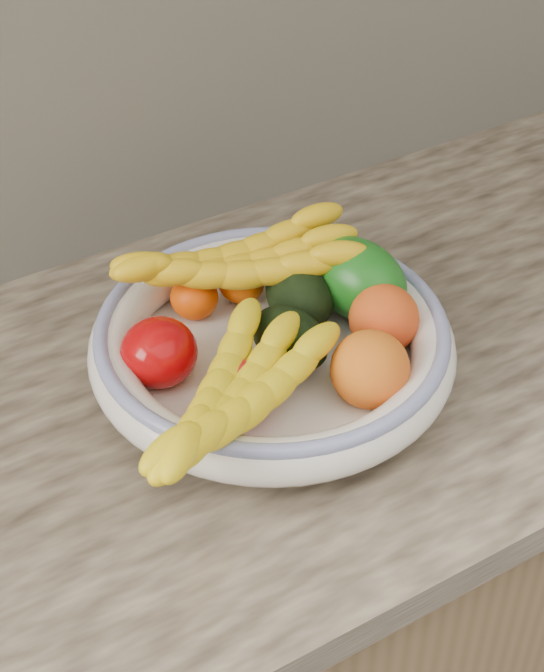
{
  "coord_description": "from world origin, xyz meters",
  "views": [
    {
      "loc": [
        -0.43,
        0.94,
        1.65
      ],
      "look_at": [
        0.0,
        1.66,
        0.96
      ],
      "focal_mm": 55.0,
      "sensor_mm": 36.0,
      "label": 1
    }
  ],
  "objects": [
    {
      "name": "avocado_center",
      "position": [
        0.01,
        1.64,
        0.96
      ],
      "size": [
        0.09,
        0.11,
        0.06
      ],
      "primitive_type": "ellipsoid",
      "rotation": [
        0.0,
        0.0,
        0.26
      ],
      "color": "black",
      "rests_on": "fruit_bowl"
    },
    {
      "name": "green_mango",
      "position": [
        0.12,
        1.68,
        0.98
      ],
      "size": [
        0.14,
        0.15,
        0.11
      ],
      "primitive_type": "ellipsoid",
      "rotation": [
        0.0,
        0.31,
        0.28
      ],
      "color": "#105610",
      "rests_on": "fruit_bowl"
    },
    {
      "name": "fruit_bowl",
      "position": [
        0.0,
        1.66,
        0.95
      ],
      "size": [
        0.39,
        0.39,
        0.08
      ],
      "color": "silver",
      "rests_on": "kitchen_counter"
    },
    {
      "name": "tomato_left",
      "position": [
        -0.12,
        1.7,
        0.96
      ],
      "size": [
        0.08,
        0.08,
        0.07
      ],
      "primitive_type": "ellipsoid",
      "rotation": [
        0.0,
        0.0,
        -0.01
      ],
      "color": "#AA0507",
      "rests_on": "fruit_bowl"
    },
    {
      "name": "clementine_back_right",
      "position": [
        0.02,
        1.77,
        0.95
      ],
      "size": [
        0.05,
        0.05,
        0.05
      ],
      "primitive_type": "ellipsoid",
      "rotation": [
        0.0,
        0.0,
        -0.01
      ],
      "color": "#FD6205",
      "rests_on": "fruit_bowl"
    },
    {
      "name": "kitchen_counter",
      "position": [
        0.0,
        1.69,
        0.46
      ],
      "size": [
        2.44,
        0.66,
        1.4
      ],
      "color": "brown",
      "rests_on": "ground"
    },
    {
      "name": "peach_front",
      "position": [
        0.05,
        1.56,
        0.97
      ],
      "size": [
        0.1,
        0.1,
        0.08
      ],
      "primitive_type": "ellipsoid",
      "rotation": [
        0.0,
        0.0,
        0.23
      ],
      "color": "orange",
      "rests_on": "fruit_bowl"
    },
    {
      "name": "tomato_near_left",
      "position": [
        -0.07,
        1.6,
        0.96
      ],
      "size": [
        0.08,
        0.08,
        0.07
      ],
      "primitive_type": "ellipsoid",
      "rotation": [
        0.0,
        0.0,
        -0.05
      ],
      "color": "red",
      "rests_on": "fruit_bowl"
    },
    {
      "name": "peach_right",
      "position": [
        0.11,
        1.61,
        0.97
      ],
      "size": [
        0.1,
        0.1,
        0.08
      ],
      "primitive_type": "ellipsoid",
      "rotation": [
        0.0,
        0.0,
        -0.41
      ],
      "color": "orange",
      "rests_on": "fruit_bowl"
    },
    {
      "name": "banana_bunch_back",
      "position": [
        0.01,
        1.75,
        0.99
      ],
      "size": [
        0.31,
        0.18,
        0.08
      ],
      "primitive_type": null,
      "rotation": [
        0.0,
        0.0,
        -0.25
      ],
      "color": "yellow",
      "rests_on": "fruit_bowl"
    },
    {
      "name": "banana_bunch_front",
      "position": [
        -0.1,
        1.57,
        0.98
      ],
      "size": [
        0.31,
        0.26,
        0.08
      ],
      "primitive_type": null,
      "rotation": [
        0.0,
        0.0,
        0.57
      ],
      "color": "yellow",
      "rests_on": "fruit_bowl"
    },
    {
      "name": "avocado_right",
      "position": [
        0.06,
        1.7,
        0.96
      ],
      "size": [
        0.1,
        0.12,
        0.07
      ],
      "primitive_type": "ellipsoid",
      "rotation": [
        0.0,
        0.0,
        -0.25
      ],
      "color": "black",
      "rests_on": "fruit_bowl"
    },
    {
      "name": "clementine_back_left",
      "position": [
        -0.04,
        1.77,
        0.95
      ],
      "size": [
        0.07,
        0.07,
        0.05
      ],
      "primitive_type": "ellipsoid",
      "rotation": [
        0.0,
        0.0,
        -0.32
      ],
      "color": "#FF5405",
      "rests_on": "fruit_bowl"
    }
  ]
}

